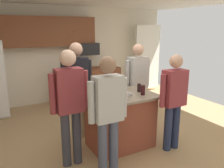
% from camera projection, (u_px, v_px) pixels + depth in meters
% --- Properties ---
extents(floor, '(7.04, 7.04, 0.00)m').
position_uv_depth(floor, '(111.00, 139.00, 4.28)').
color(floor, tan).
rests_on(floor, ground).
extents(back_wall, '(6.40, 0.10, 2.60)m').
position_uv_depth(back_wall, '(64.00, 54.00, 6.35)').
color(back_wall, beige).
rests_on(back_wall, ground).
extents(french_door_window_panel, '(0.90, 0.06, 2.00)m').
position_uv_depth(french_door_window_panel, '(147.00, 57.00, 7.27)').
color(french_door_window_panel, white).
rests_on(french_door_window_panel, ground).
extents(cabinet_run_upper, '(2.40, 0.38, 0.75)m').
position_uv_depth(cabinet_run_upper, '(49.00, 32.00, 5.85)').
color(cabinet_run_upper, brown).
extents(cabinet_run_lower, '(1.80, 0.63, 0.90)m').
position_uv_depth(cabinet_run_lower, '(89.00, 84.00, 6.56)').
color(cabinet_run_lower, brown).
rests_on(cabinet_run_lower, ground).
extents(microwave_over_range, '(0.56, 0.40, 0.32)m').
position_uv_depth(microwave_over_range, '(88.00, 49.00, 6.34)').
color(microwave_over_range, black).
extents(kitchen_island, '(1.18, 0.84, 0.93)m').
position_uv_depth(kitchen_island, '(120.00, 120.00, 3.94)').
color(kitchen_island, brown).
rests_on(kitchen_island, ground).
extents(person_guest_left, '(0.57, 0.22, 1.62)m').
position_uv_depth(person_guest_left, '(174.00, 97.00, 3.72)').
color(person_guest_left, '#232D4C').
rests_on(person_guest_left, ground).
extents(person_guest_right, '(0.57, 0.23, 1.72)m').
position_uv_depth(person_guest_right, '(137.00, 80.00, 4.58)').
color(person_guest_right, '#383842').
rests_on(person_guest_right, ground).
extents(person_guest_by_door, '(0.57, 0.22, 1.67)m').
position_uv_depth(person_guest_by_door, '(108.00, 110.00, 3.03)').
color(person_guest_by_door, '#4C5166').
rests_on(person_guest_by_door, ground).
extents(person_elder_center, '(0.57, 0.23, 1.73)m').
position_uv_depth(person_elder_center, '(70.00, 101.00, 3.26)').
color(person_elder_center, '#383842').
rests_on(person_elder_center, ground).
extents(person_host_foreground, '(0.57, 0.23, 1.78)m').
position_uv_depth(person_host_foreground, '(77.00, 84.00, 4.10)').
color(person_host_foreground, tan).
rests_on(person_host_foreground, ground).
extents(mug_blue_stoneware, '(0.13, 0.08, 0.10)m').
position_uv_depth(mug_blue_stoneware, '(109.00, 98.00, 3.48)').
color(mug_blue_stoneware, '#4C6B99').
rests_on(mug_blue_stoneware, kitchen_island).
extents(mug_ceramic_white, '(0.13, 0.09, 0.10)m').
position_uv_depth(mug_ceramic_white, '(125.00, 96.00, 3.61)').
color(mug_ceramic_white, white).
rests_on(mug_ceramic_white, kitchen_island).
extents(glass_short_whisky, '(0.07, 0.07, 0.17)m').
position_uv_depth(glass_short_whisky, '(143.00, 90.00, 3.81)').
color(glass_short_whisky, black).
rests_on(glass_short_whisky, kitchen_island).
extents(glass_stout_tall, '(0.06, 0.06, 0.15)m').
position_uv_depth(glass_stout_tall, '(139.00, 88.00, 4.00)').
color(glass_stout_tall, black).
rests_on(glass_stout_tall, kitchen_island).
extents(tumbler_amber, '(0.06, 0.06, 0.17)m').
position_uv_depth(tumbler_amber, '(94.00, 89.00, 3.87)').
color(tumbler_amber, black).
rests_on(tumbler_amber, kitchen_island).
extents(glass_pilsner, '(0.06, 0.06, 0.15)m').
position_uv_depth(glass_pilsner, '(124.00, 86.00, 4.14)').
color(glass_pilsner, black).
rests_on(glass_pilsner, kitchen_island).
extents(glass_dark_ale, '(0.07, 0.07, 0.16)m').
position_uv_depth(glass_dark_ale, '(117.00, 87.00, 4.04)').
color(glass_dark_ale, black).
rests_on(glass_dark_ale, kitchen_island).
extents(serving_tray, '(0.44, 0.30, 0.04)m').
position_uv_depth(serving_tray, '(116.00, 94.00, 3.78)').
color(serving_tray, '#B7B7BC').
rests_on(serving_tray, kitchen_island).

